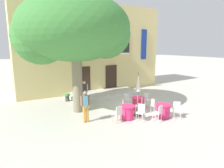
{
  "coord_description": "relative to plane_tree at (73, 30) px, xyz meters",
  "views": [
    {
      "loc": [
        -7.22,
        -9.92,
        3.94
      ],
      "look_at": [
        -0.69,
        1.78,
        1.3
      ],
      "focal_mm": 30.65,
      "sensor_mm": 36.0,
      "label": 1
    }
  ],
  "objects": [
    {
      "name": "cafe_table_front",
      "position": [
        3.93,
        -3.37,
        -4.46
      ],
      "size": [
        0.86,
        0.86,
        0.76
      ],
      "color": "#E52D66",
      "rests_on": "ground"
    },
    {
      "name": "ground_planter_left",
      "position": [
        0.16,
        2.5,
        -4.52
      ],
      "size": [
        0.4,
        0.4,
        0.58
      ],
      "color": "#47423D",
      "rests_on": "ground"
    },
    {
      "name": "pedestrian_mid_plaza",
      "position": [
        -0.13,
        -1.91,
        -3.89
      ],
      "size": [
        0.53,
        0.39,
        1.7
      ],
      "color": "gold",
      "rests_on": "ground"
    },
    {
      "name": "cafe_chair_front_1",
      "position": [
        3.26,
        -3.72,
        -4.32
      ],
      "size": [
        0.52,
        0.52,
        0.91
      ],
      "color": "silver",
      "rests_on": "ground"
    },
    {
      "name": "cafe_chair_front_2",
      "position": [
        4.57,
        -3.77,
        -4.32
      ],
      "size": [
        0.56,
        0.56,
        0.91
      ],
      "color": "silver",
      "rests_on": "ground"
    },
    {
      "name": "cafe_chair_near_tree_2",
      "position": [
        1.31,
        -2.77,
        -4.32
      ],
      "size": [
        0.46,
        0.46,
        0.91
      ],
      "color": "silver",
      "rests_on": "ground"
    },
    {
      "name": "plane_tree",
      "position": [
        0.0,
        0.0,
        0.0
      ],
      "size": [
        6.6,
        5.79,
        6.92
      ],
      "color": "#7F755B",
      "rests_on": "ground"
    },
    {
      "name": "pedestrian_near_entrance",
      "position": [
        0.97,
        1.1,
        -3.92
      ],
      "size": [
        0.53,
        0.34,
        1.65
      ],
      "color": "gold",
      "rests_on": "ground"
    },
    {
      "name": "cafe_table_near_tree",
      "position": [
        2.04,
        -2.57,
        -4.46
      ],
      "size": [
        0.86,
        0.86,
        0.76
      ],
      "color": "#E52D66",
      "rests_on": "ground"
    },
    {
      "name": "cafe_chair_near_tree_1",
      "position": [
        2.31,
        -1.87,
        -4.32
      ],
      "size": [
        0.54,
        0.54,
        0.91
      ],
      "color": "silver",
      "rests_on": "ground"
    },
    {
      "name": "cafe_chair_middle_1",
      "position": [
        3.17,
        -0.86,
        -4.32
      ],
      "size": [
        0.54,
        0.54,
        0.91
      ],
      "color": "silver",
      "rests_on": "ground"
    },
    {
      "name": "cafe_chair_near_tree_0",
      "position": [
        2.53,
        -3.15,
        -4.32
      ],
      "size": [
        0.56,
        0.56,
        0.91
      ],
      "color": "silver",
      "rests_on": "ground"
    },
    {
      "name": "cafe_umbrella",
      "position": [
        2.85,
        -2.42,
        -3.18
      ],
      "size": [
        0.44,
        0.44,
        2.55
      ],
      "color": "#997A56",
      "rests_on": "ground"
    },
    {
      "name": "building_facade",
      "position": [
        3.36,
        6.0,
        -1.1
      ],
      "size": [
        13.0,
        5.09,
        7.5
      ],
      "color": "#DBC67F",
      "rests_on": "ground"
    },
    {
      "name": "ground_plane",
      "position": [
        3.65,
        -0.99,
        -4.85
      ],
      "size": [
        120.0,
        120.0,
        0.0
      ],
      "primitive_type": "plane",
      "color": "beige"
    },
    {
      "name": "entrance_step_platform",
      "position": [
        3.36,
        2.79,
        -4.73
      ],
      "size": [
        5.7,
        2.44,
        0.25
      ],
      "primitive_type": "cube",
      "color": "silver",
      "rests_on": "ground"
    },
    {
      "name": "cafe_chair_middle_2",
      "position": [
        3.24,
        -2.14,
        -4.32
      ],
      "size": [
        0.56,
        0.56,
        0.91
      ],
      "color": "silver",
      "rests_on": "ground"
    },
    {
      "name": "cafe_table_middle",
      "position": [
        3.6,
        -1.48,
        -4.46
      ],
      "size": [
        0.86,
        0.86,
        0.76
      ],
      "color": "#E52D66",
      "rests_on": "ground"
    },
    {
      "name": "cafe_chair_middle_0",
      "position": [
        4.35,
        -1.42,
        -4.32
      ],
      "size": [
        0.41,
        0.41,
        0.91
      ],
      "color": "silver",
      "rests_on": "ground"
    },
    {
      "name": "cafe_chair_front_0",
      "position": [
        3.92,
        -2.62,
        -4.32
      ],
      "size": [
        0.44,
        0.44,
        0.91
      ],
      "color": "silver",
      "rests_on": "ground"
    }
  ]
}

